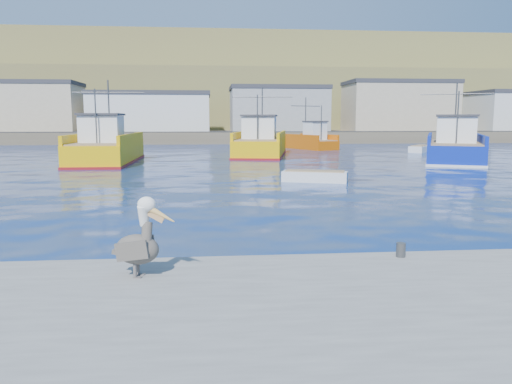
{
  "coord_description": "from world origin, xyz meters",
  "views": [
    {
      "loc": [
        -1.0,
        -13.31,
        3.36
      ],
      "look_at": [
        0.45,
        2.29,
        1.1
      ],
      "focal_mm": 35.0,
      "sensor_mm": 36.0,
      "label": 1
    }
  ],
  "objects_px": {
    "skiff_mid": "(315,177)",
    "trawler_blue": "(454,148)",
    "pelican": "(139,243)",
    "skiff_far": "(420,149)",
    "trawler_yellow_b": "(261,144)",
    "trawler_yellow_a": "(107,149)",
    "boat_orange": "(310,140)"
  },
  "relations": [
    {
      "from": "skiff_mid",
      "to": "skiff_far",
      "type": "xyz_separation_m",
      "value": [
        16.58,
        24.51,
        0.03
      ]
    },
    {
      "from": "skiff_far",
      "to": "trawler_blue",
      "type": "bearing_deg",
      "value": -101.17
    },
    {
      "from": "trawler_yellow_b",
      "to": "skiff_mid",
      "type": "relative_size",
      "value": 3.47
    },
    {
      "from": "trawler_yellow_a",
      "to": "pelican",
      "type": "bearing_deg",
      "value": -77.78
    },
    {
      "from": "pelican",
      "to": "skiff_far",
      "type": "bearing_deg",
      "value": 60.79
    },
    {
      "from": "boat_orange",
      "to": "skiff_far",
      "type": "height_order",
      "value": "boat_orange"
    },
    {
      "from": "boat_orange",
      "to": "skiff_far",
      "type": "distance_m",
      "value": 12.46
    },
    {
      "from": "trawler_yellow_a",
      "to": "trawler_yellow_b",
      "type": "bearing_deg",
      "value": 27.05
    },
    {
      "from": "boat_orange",
      "to": "skiff_mid",
      "type": "bearing_deg",
      "value": -101.03
    },
    {
      "from": "trawler_yellow_b",
      "to": "trawler_blue",
      "type": "height_order",
      "value": "trawler_yellow_b"
    },
    {
      "from": "skiff_far",
      "to": "pelican",
      "type": "height_order",
      "value": "pelican"
    },
    {
      "from": "skiff_far",
      "to": "boat_orange",
      "type": "bearing_deg",
      "value": 147.73
    },
    {
      "from": "boat_orange",
      "to": "pelican",
      "type": "bearing_deg",
      "value": -105.02
    },
    {
      "from": "trawler_yellow_a",
      "to": "trawler_blue",
      "type": "distance_m",
      "value": 28.15
    },
    {
      "from": "trawler_blue",
      "to": "boat_orange",
      "type": "bearing_deg",
      "value": 113.27
    },
    {
      "from": "trawler_blue",
      "to": "skiff_far",
      "type": "height_order",
      "value": "trawler_blue"
    },
    {
      "from": "trawler_blue",
      "to": "skiff_far",
      "type": "xyz_separation_m",
      "value": [
        2.41,
        12.21,
        -0.79
      ]
    },
    {
      "from": "skiff_far",
      "to": "pelican",
      "type": "xyz_separation_m",
      "value": [
        -23.64,
        -42.28,
        0.86
      ]
    },
    {
      "from": "trawler_yellow_b",
      "to": "skiff_mid",
      "type": "height_order",
      "value": "trawler_yellow_b"
    },
    {
      "from": "trawler_yellow_a",
      "to": "pelican",
      "type": "relative_size",
      "value": 8.4
    },
    {
      "from": "boat_orange",
      "to": "skiff_mid",
      "type": "distance_m",
      "value": 31.74
    },
    {
      "from": "trawler_yellow_a",
      "to": "skiff_far",
      "type": "height_order",
      "value": "trawler_yellow_a"
    },
    {
      "from": "boat_orange",
      "to": "trawler_yellow_a",
      "type": "bearing_deg",
      "value": -139.33
    },
    {
      "from": "trawler_yellow_b",
      "to": "skiff_mid",
      "type": "bearing_deg",
      "value": -87.56
    },
    {
      "from": "trawler_yellow_b",
      "to": "boat_orange",
      "type": "height_order",
      "value": "trawler_yellow_b"
    },
    {
      "from": "trawler_yellow_b",
      "to": "skiff_far",
      "type": "xyz_separation_m",
      "value": [
        17.46,
        3.89,
        -0.82
      ]
    },
    {
      "from": "trawler_blue",
      "to": "boat_orange",
      "type": "distance_m",
      "value": 20.51
    },
    {
      "from": "trawler_blue",
      "to": "skiff_far",
      "type": "distance_m",
      "value": 12.47
    },
    {
      "from": "skiff_mid",
      "to": "trawler_yellow_a",
      "type": "bearing_deg",
      "value": 134.94
    },
    {
      "from": "skiff_mid",
      "to": "trawler_blue",
      "type": "bearing_deg",
      "value": 40.95
    },
    {
      "from": "trawler_blue",
      "to": "pelican",
      "type": "xyz_separation_m",
      "value": [
        -21.23,
        -30.07,
        0.07
      ]
    },
    {
      "from": "trawler_yellow_a",
      "to": "trawler_blue",
      "type": "height_order",
      "value": "trawler_yellow_a"
    }
  ]
}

